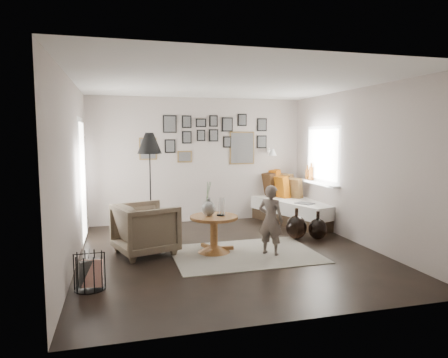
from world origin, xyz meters
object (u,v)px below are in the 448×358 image
object	(u,v)px
daybed	(293,206)
demijohn_small	(318,229)
pedestal_table	(214,236)
floor_lamp	(150,147)
vase	(209,205)
demijohn_large	(296,227)
magazine_basket	(90,272)
child	(271,220)
armchair	(146,229)

from	to	relation	value
daybed	demijohn_small	xyz separation A→B (m)	(-0.19, -1.46, -0.15)
pedestal_table	floor_lamp	distance (m)	2.09
vase	demijohn_large	distance (m)	1.81
pedestal_table	magazine_basket	xyz separation A→B (m)	(-1.77, -1.07, -0.06)
floor_lamp	demijohn_small	size ratio (longest dim) A/B	3.74
demijohn_large	child	xyz separation A→B (m)	(-0.79, -0.76, 0.33)
demijohn_large	vase	bearing A→B (deg)	-166.00
demijohn_large	pedestal_table	bearing A→B (deg)	-164.66
demijohn_large	demijohn_small	size ratio (longest dim) A/B	1.10
armchair	magazine_basket	size ratio (longest dim) A/B	1.99
floor_lamp	daybed	bearing A→B (deg)	7.92
armchair	child	xyz separation A→B (m)	(1.84, -0.54, 0.15)
vase	child	bearing A→B (deg)	-21.11
daybed	magazine_basket	size ratio (longest dim) A/B	5.42
armchair	child	world-z (taller)	child
demijohn_large	demijohn_small	distance (m)	0.37
armchair	magazine_basket	bearing A→B (deg)	131.49
demijohn_large	child	size ratio (longest dim) A/B	0.51
pedestal_table	demijohn_large	bearing A→B (deg)	15.34
demijohn_large	demijohn_small	xyz separation A→B (m)	(0.35, -0.12, -0.02)
daybed	demijohn_small	world-z (taller)	daybed
daybed	demijohn_large	bearing A→B (deg)	-131.35
floor_lamp	demijohn_large	world-z (taller)	floor_lamp
demijohn_small	daybed	bearing A→B (deg)	82.51
pedestal_table	vase	world-z (taller)	vase
pedestal_table	child	distance (m)	0.91
magazine_basket	child	size ratio (longest dim) A/B	0.40
armchair	demijohn_small	size ratio (longest dim) A/B	1.72
vase	floor_lamp	world-z (taller)	floor_lamp
magazine_basket	demijohn_small	world-z (taller)	demijohn_small
armchair	floor_lamp	xyz separation A→B (m)	(0.17, 1.14, 1.22)
armchair	vase	bearing A→B (deg)	-120.58
demijohn_large	daybed	bearing A→B (deg)	67.98
daybed	child	xyz separation A→B (m)	(-1.33, -2.10, 0.20)
armchair	pedestal_table	bearing A→B (deg)	-120.74
pedestal_table	magazine_basket	distance (m)	2.06
vase	pedestal_table	bearing A→B (deg)	-14.04
daybed	armchair	world-z (taller)	daybed
vase	child	distance (m)	0.97
daybed	pedestal_table	bearing A→B (deg)	-159.57
floor_lamp	magazine_basket	size ratio (longest dim) A/B	4.31
demijohn_large	armchair	bearing A→B (deg)	-175.28
armchair	demijohn_small	world-z (taller)	armchair
daybed	magazine_basket	world-z (taller)	daybed
pedestal_table	vase	bearing A→B (deg)	165.96
demijohn_small	vase	bearing A→B (deg)	-171.64
demijohn_small	magazine_basket	bearing A→B (deg)	-159.57
child	demijohn_large	bearing A→B (deg)	-92.90
floor_lamp	child	size ratio (longest dim) A/B	1.73
vase	demijohn_large	world-z (taller)	vase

